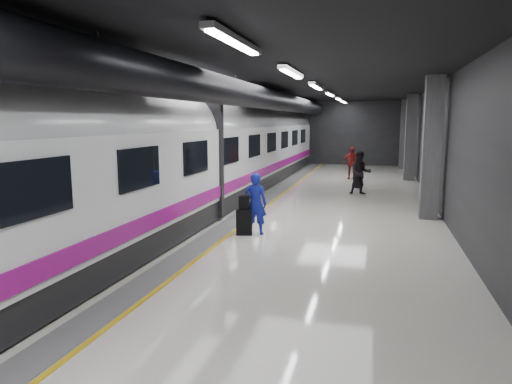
% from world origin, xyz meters
% --- Properties ---
extents(ground, '(40.00, 40.00, 0.00)m').
position_xyz_m(ground, '(0.00, 0.00, 0.00)').
color(ground, silver).
rests_on(ground, ground).
extents(platform_hall, '(10.02, 40.02, 4.51)m').
position_xyz_m(platform_hall, '(-0.29, 0.96, 3.54)').
color(platform_hall, black).
rests_on(platform_hall, ground).
extents(train, '(3.05, 38.00, 4.05)m').
position_xyz_m(train, '(-3.25, -0.00, 2.07)').
color(train, black).
rests_on(train, ground).
extents(traveler_main, '(0.63, 0.42, 1.71)m').
position_xyz_m(traveler_main, '(-0.29, -1.43, 0.86)').
color(traveler_main, '#182BB9').
rests_on(traveler_main, ground).
extents(suitcase_main, '(0.48, 0.37, 0.71)m').
position_xyz_m(suitcase_main, '(-0.57, -1.59, 0.35)').
color(suitcase_main, black).
rests_on(suitcase_main, ground).
extents(shoulder_bag, '(0.31, 0.21, 0.38)m').
position_xyz_m(shoulder_bag, '(-0.57, -1.59, 0.90)').
color(shoulder_bag, black).
rests_on(shoulder_bag, suitcase_main).
extents(traveler_far_a, '(1.02, 0.86, 1.85)m').
position_xyz_m(traveler_far_a, '(2.24, 6.42, 0.92)').
color(traveler_far_a, black).
rests_on(traveler_far_a, ground).
extents(traveler_far_b, '(1.04, 0.47, 1.75)m').
position_xyz_m(traveler_far_b, '(1.57, 11.64, 0.87)').
color(traveler_far_b, maroon).
rests_on(traveler_far_b, ground).
extents(suitcase_far, '(0.44, 0.38, 0.55)m').
position_xyz_m(suitcase_far, '(2.06, 8.36, 0.28)').
color(suitcase_far, black).
rests_on(suitcase_far, ground).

